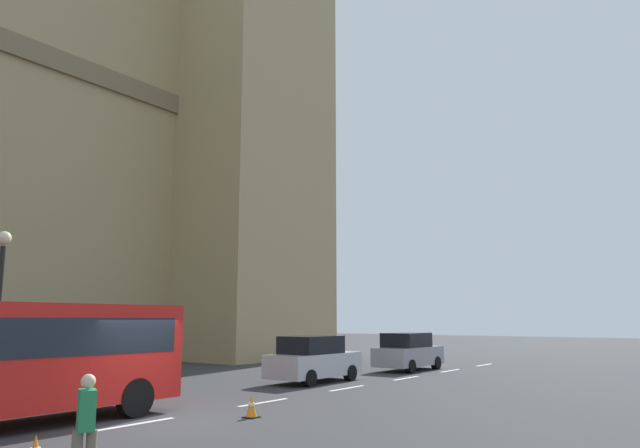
{
  "coord_description": "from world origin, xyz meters",
  "views": [
    {
      "loc": [
        -9.73,
        -12.29,
        2.51
      ],
      "look_at": [
        11.89,
        3.59,
        6.93
      ],
      "focal_mm": 32.63,
      "sensor_mm": 36.0,
      "label": 1
    }
  ],
  "objects": [
    {
      "name": "ground_plane",
      "position": [
        0.0,
        0.0,
        0.0
      ],
      "size": [
        160.0,
        160.0,
        0.0
      ],
      "primitive_type": "plane",
      "color": "#333335"
    },
    {
      "name": "sedan_trailing",
      "position": [
        16.91,
        1.77,
        0.91
      ],
      "size": [
        4.4,
        1.86,
        1.85
      ],
      "color": "gray",
      "rests_on": "ground_plane"
    },
    {
      "name": "lane_centre_marking",
      "position": [
        4.09,
        0.0,
        0.0
      ],
      "size": [
        39.0,
        0.16,
        0.01
      ],
      "color": "silver",
      "rests_on": "ground_plane"
    },
    {
      "name": "sedan_lead",
      "position": [
        9.63,
        2.24,
        0.91
      ],
      "size": [
        4.4,
        1.86,
        1.85
      ],
      "color": "#B7B7BC",
      "rests_on": "ground_plane"
    },
    {
      "name": "pedestrian_near_cones",
      "position": [
        -4.47,
        -4.03,
        0.91
      ],
      "size": [
        0.4,
        0.47,
        1.69
      ],
      "color": "#726651",
      "rests_on": "ground_plane"
    },
    {
      "name": "traffic_cone_middle",
      "position": [
        1.82,
        -1.6,
        0.28
      ],
      "size": [
        0.36,
        0.36,
        0.58
      ],
      "color": "black",
      "rests_on": "ground_plane"
    }
  ]
}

